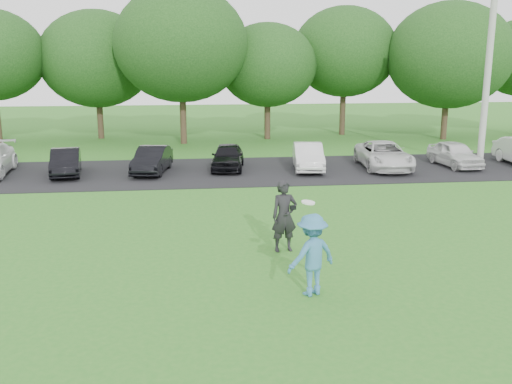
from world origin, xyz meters
TOP-DOWN VIEW (x-y plane):
  - ground at (0.00, 0.00)m, footprint 100.00×100.00m
  - parking_lot at (0.00, 13.00)m, footprint 32.00×6.50m
  - utility_pole at (11.15, 12.72)m, footprint 0.28×0.28m
  - frisbee_player at (0.69, -0.25)m, footprint 1.26×1.03m
  - camera_bystander at (0.59, 2.49)m, footprint 0.72×0.53m
  - parked_cars at (0.07, 12.96)m, footprint 27.91×4.86m
  - tree_row at (1.51, 22.76)m, footprint 42.39×9.85m

SIDE VIEW (x-z plane):
  - ground at x=0.00m, z-range 0.00..0.00m
  - parking_lot at x=0.00m, z-range 0.00..0.03m
  - parked_cars at x=0.07m, z-range -0.01..1.22m
  - frisbee_player at x=0.69m, z-range -0.15..1.85m
  - camera_bystander at x=0.59m, z-range 0.00..1.80m
  - utility_pole at x=11.15m, z-range 0.00..9.38m
  - tree_row at x=1.51m, z-range 0.59..9.23m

